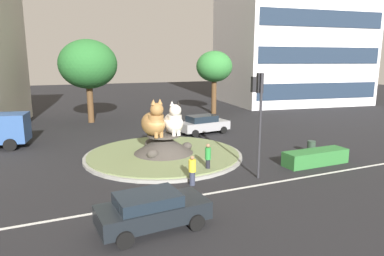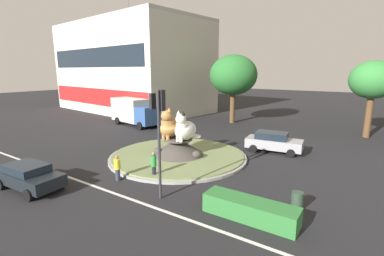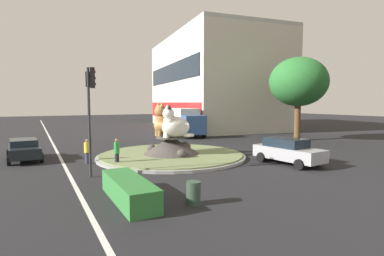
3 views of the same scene
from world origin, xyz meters
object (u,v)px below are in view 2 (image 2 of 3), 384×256
Objects in this scene: broadleaf_tree_behind_island at (233,75)px; hatchback_near_shophouse at (29,176)px; shophouse_block at (132,68)px; pedestrian_green_shirt at (154,164)px; delivery_box_truck at (134,111)px; sedan_on_far_lane at (273,142)px; traffic_light_mast at (159,121)px; second_tree_near_tower at (373,81)px; cat_statue_white at (185,129)px; cat_statue_tabby at (170,126)px; litter_bin at (297,201)px; pedestrian_yellow_shirt at (117,168)px.

broadleaf_tree_behind_island reaches higher than hatchback_near_shophouse.
pedestrian_green_shirt is (23.50, -21.38, -6.15)m from shophouse_block.
hatchback_near_shophouse is 18.81m from delivery_box_truck.
shophouse_block is 30.82m from sedan_on_far_lane.
traffic_light_mast is 23.61m from second_tree_near_tower.
cat_statue_white is at bearing -125.10° from second_tree_near_tower.
litter_bin is at bearing 62.06° from cat_statue_tabby.
second_tree_near_tower is at bearing -156.83° from pedestrian_green_shirt.
litter_bin is at bearing -72.75° from sedan_on_far_lane.
second_tree_near_tower reaches higher than pedestrian_green_shirt.
second_tree_near_tower is 30.04m from hatchback_near_shophouse.
pedestrian_yellow_shirt is 1.76× the size of litter_bin.
cat_statue_white reaches higher than sedan_on_far_lane.
sedan_on_far_lane is (2.33, 11.69, -3.30)m from traffic_light_mast.
litter_bin is (10.38, -3.27, -1.97)m from cat_statue_tabby.
broadleaf_tree_behind_island reaches higher than pedestrian_yellow_shirt.
pedestrian_yellow_shirt is 0.21× the size of delivery_box_truck.
shophouse_block is at bearing -81.15° from pedestrian_green_shirt.
pedestrian_green_shirt is (1.63, 1.49, 0.09)m from pedestrian_yellow_shirt.
cat_statue_white is at bearing 159.80° from litter_bin.
broadleaf_tree_behind_island is at bearing 123.74° from sedan_on_far_lane.
broadleaf_tree_behind_island reaches higher than pedestrian_green_shirt.
cat_statue_white reaches higher than hatchback_near_shophouse.
cat_statue_tabby is 0.35× the size of delivery_box_truck.
cat_statue_tabby is at bearing 162.53° from litter_bin.
shophouse_block is 32.36m from pedestrian_green_shirt.
traffic_light_mast is 5.00m from pedestrian_yellow_shirt.
hatchback_near_shophouse is (-9.30, -14.98, -0.08)m from sedan_on_far_lane.
second_tree_near_tower is at bearing 29.58° from delivery_box_truck.
shophouse_block is (-25.58, 23.20, 2.91)m from traffic_light_mast.
shophouse_block reaches higher than litter_bin.
hatchback_near_shophouse is (-2.95, -9.22, -1.65)m from cat_statue_tabby.
cat_statue_tabby is at bearing -31.25° from shophouse_block.
cat_statue_white is 0.40× the size of traffic_light_mast.
hatchback_near_shophouse is (-0.83, -24.87, -5.26)m from broadleaf_tree_behind_island.
broadleaf_tree_behind_island is at bearing 84.43° from hatchback_near_shophouse.
cat_statue_tabby reaches higher than pedestrian_green_shirt.
cat_statue_white is 0.31× the size of delivery_box_truck.
second_tree_near_tower reaches higher than delivery_box_truck.
pedestrian_yellow_shirt is at bearing -83.49° from broadleaf_tree_behind_island.
broadleaf_tree_behind_island is 1.13× the size of second_tree_near_tower.
cat_statue_white is at bearing -20.02° from delivery_box_truck.
cat_statue_white is at bearing -168.73° from pedestrian_yellow_shirt.
sedan_on_far_lane is (4.41, 9.87, -0.06)m from pedestrian_green_shirt.
sedan_on_far_lane reaches higher than pedestrian_yellow_shirt.
pedestrian_yellow_shirt reaches higher than hatchback_near_shophouse.
cat_statue_white is 9.76m from litter_bin.
shophouse_block is at bearing 150.74° from sedan_on_far_lane.
traffic_light_mast is 0.21× the size of shophouse_block.
litter_bin is (31.95, -20.54, -6.62)m from shophouse_block.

